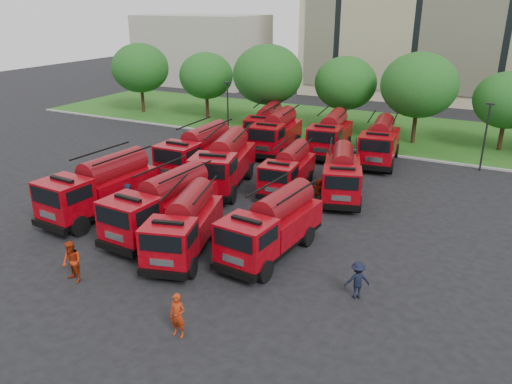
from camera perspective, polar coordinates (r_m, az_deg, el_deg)
ground at (r=28.71m, az=-3.19°, el=-3.75°), size 140.00×140.00×0.00m
lawn at (r=51.61m, az=11.61°, el=7.22°), size 70.00×16.00×0.12m
curb at (r=44.10m, az=8.63°, el=5.08°), size 70.00×0.30×0.14m
side_building at (r=79.60m, az=-6.10°, el=15.88°), size 18.00×12.00×10.00m
tree_0 at (r=58.43m, az=-13.10°, el=13.64°), size 6.30×6.30×7.70m
tree_1 at (r=54.57m, az=-5.72°, el=13.08°), size 5.71×5.71×6.98m
tree_2 at (r=49.26m, az=1.35°, el=13.27°), size 6.72×6.72×8.22m
tree_3 at (r=49.12m, az=10.19°, el=12.14°), size 5.88×5.88×7.19m
tree_4 at (r=46.01m, az=18.14°, el=11.53°), size 6.55×6.55×8.01m
tree_5 at (r=46.55m, az=26.81°, el=9.34°), size 5.46×5.46×6.68m
lamp_post_0 at (r=46.86m, az=-3.25°, el=9.79°), size 0.60×0.25×5.11m
lamp_post_1 at (r=40.67m, az=24.78°, el=6.14°), size 0.60×0.25×5.11m
fire_truck_0 at (r=30.86m, az=-17.39°, el=0.56°), size 3.20×7.72×3.44m
fire_truck_1 at (r=27.56m, az=-10.70°, el=-1.41°), size 3.03×7.44×3.32m
fire_truck_2 at (r=25.31m, az=-8.12°, el=-3.70°), size 4.03×7.01×3.03m
fire_truck_3 at (r=24.87m, az=1.87°, el=-3.78°), size 3.05×7.13×3.16m
fire_truck_4 at (r=36.72m, az=-6.67°, el=4.62°), size 2.91×7.61×3.44m
fire_truck_5 at (r=33.90m, az=-3.63°, el=3.39°), size 4.50×8.13×3.51m
fire_truck_6 at (r=33.50m, az=3.70°, el=2.60°), size 2.84×6.52×2.88m
fire_truck_7 at (r=32.73m, az=9.81°, el=2.04°), size 4.18×7.07×3.05m
fire_truck_8 at (r=44.98m, az=1.21°, el=7.70°), size 3.98×7.53×3.26m
fire_truck_9 at (r=42.17m, az=2.34°, el=6.84°), size 3.35×7.59×3.35m
fire_truck_10 at (r=42.16m, az=8.53°, el=6.58°), size 3.37×7.49×3.29m
fire_truck_11 at (r=40.50m, az=13.98°, el=5.61°), size 3.46×7.56×3.32m
firefighter_0 at (r=20.16m, az=-8.80°, el=-15.87°), size 0.69×0.53×1.81m
firefighter_1 at (r=24.67m, az=-20.00°, el=-9.55°), size 1.05×0.71×1.98m
firefighter_2 at (r=24.26m, az=0.12°, el=-8.68°), size 0.71×1.05×1.65m
firefighter_3 at (r=22.53m, az=11.36°, el=-11.69°), size 1.23×1.07×1.70m
firefighter_4 at (r=31.07m, az=-14.22°, el=-2.41°), size 1.06×1.12×1.92m
firefighter_5 at (r=32.31m, az=7.11°, el=-0.97°), size 1.37×0.60×1.47m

